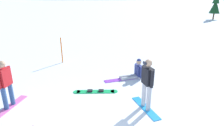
% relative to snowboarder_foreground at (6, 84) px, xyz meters
% --- Properties ---
extents(snowboarder_foreground, '(0.55, 1.58, 1.70)m').
position_rel_snowboarder_foreground_xyz_m(snowboarder_foreground, '(0.00, 0.00, 0.00)').
color(snowboarder_foreground, pink).
rests_on(snowboarder_foreground, ground_plane).
extents(snowboarder_midground, '(1.24, 1.30, 1.77)m').
position_rel_snowboarder_foreground_xyz_m(snowboarder_midground, '(4.36, 1.74, 0.05)').
color(snowboarder_midground, '#1E8CD8').
rests_on(snowboarder_midground, ground_plane).
extents(snowboarder_background, '(1.56, 1.43, 0.92)m').
position_rel_snowboarder_foreground_xyz_m(snowboarder_background, '(3.30, 4.06, -0.58)').
color(snowboarder_background, '#B7B7BC').
rests_on(snowboarder_background, ground_plane).
extents(loose_snowboard_near_right, '(1.74, 0.99, 0.09)m').
position_rel_snowboarder_foreground_xyz_m(loose_snowboard_near_right, '(2.24, 2.12, -0.87)').
color(loose_snowboard_near_right, '#19B259').
rests_on(loose_snowboard_near_right, ground_plane).
extents(trail_marker_pole, '(0.06, 0.06, 1.45)m').
position_rel_snowboarder_foreground_xyz_m(trail_marker_pole, '(-1.14, 4.58, -0.17)').
color(trail_marker_pole, orange).
rests_on(trail_marker_pole, ground_plane).
extents(pine_tree_twin, '(1.56, 1.56, 4.19)m').
position_rel_snowboarder_foreground_xyz_m(pine_tree_twin, '(8.29, 30.33, 1.39)').
color(pine_tree_twin, '#472D19').
rests_on(pine_tree_twin, ground_plane).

